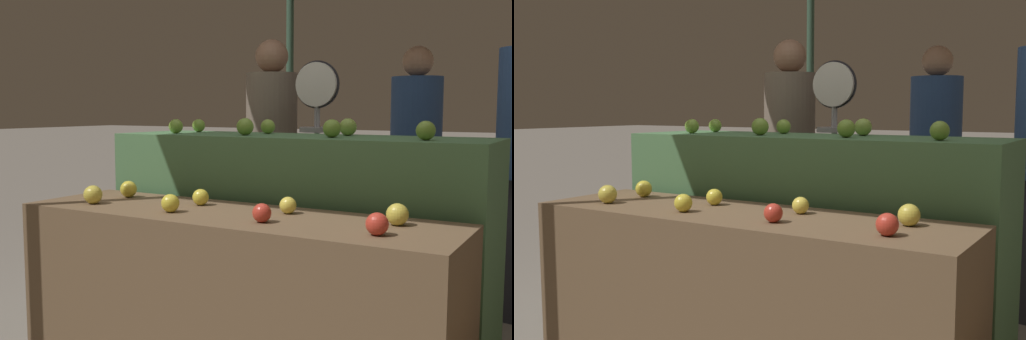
# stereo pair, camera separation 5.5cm
# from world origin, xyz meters

# --- Properties ---
(display_counter_front) EXTENTS (1.90, 0.55, 0.81)m
(display_counter_front) POSITION_xyz_m (0.00, 0.00, 0.40)
(display_counter_front) COLOR brown
(display_counter_front) RESTS_ON ground_plane
(display_counter_back) EXTENTS (1.90, 0.55, 1.11)m
(display_counter_back) POSITION_xyz_m (0.00, 0.60, 0.55)
(display_counter_back) COLOR #4C7A4C
(display_counter_back) RESTS_ON ground_plane
(apple_front_0) EXTENTS (0.08, 0.08, 0.08)m
(apple_front_0) POSITION_xyz_m (-0.66, -0.12, 0.85)
(apple_front_0) COLOR gold
(apple_front_0) RESTS_ON display_counter_front
(apple_front_1) EXTENTS (0.08, 0.08, 0.08)m
(apple_front_1) POSITION_xyz_m (-0.22, -0.11, 0.85)
(apple_front_1) COLOR gold
(apple_front_1) RESTS_ON display_counter_front
(apple_front_2) EXTENTS (0.07, 0.07, 0.07)m
(apple_front_2) POSITION_xyz_m (0.22, -0.11, 0.85)
(apple_front_2) COLOR red
(apple_front_2) RESTS_ON display_counter_front
(apple_front_3) EXTENTS (0.08, 0.08, 0.08)m
(apple_front_3) POSITION_xyz_m (0.67, -0.11, 0.85)
(apple_front_3) COLOR red
(apple_front_3) RESTS_ON display_counter_front
(apple_front_4) EXTENTS (0.08, 0.08, 0.08)m
(apple_front_4) POSITION_xyz_m (-0.67, 0.12, 0.85)
(apple_front_4) COLOR gold
(apple_front_4) RESTS_ON display_counter_front
(apple_front_5) EXTENTS (0.07, 0.07, 0.07)m
(apple_front_5) POSITION_xyz_m (-0.22, 0.10, 0.85)
(apple_front_5) COLOR gold
(apple_front_5) RESTS_ON display_counter_front
(apple_front_6) EXTENTS (0.07, 0.07, 0.07)m
(apple_front_6) POSITION_xyz_m (0.21, 0.11, 0.84)
(apple_front_6) COLOR yellow
(apple_front_6) RESTS_ON display_counter_front
(apple_front_7) EXTENTS (0.08, 0.08, 0.08)m
(apple_front_7) POSITION_xyz_m (0.68, 0.10, 0.85)
(apple_front_7) COLOR gold
(apple_front_7) RESTS_ON display_counter_front
(apple_back_0) EXTENTS (0.08, 0.08, 0.08)m
(apple_back_0) POSITION_xyz_m (-0.67, 0.50, 1.15)
(apple_back_0) COLOR #7AA338
(apple_back_0) RESTS_ON display_counter_back
(apple_back_1) EXTENTS (0.09, 0.09, 0.09)m
(apple_back_1) POSITION_xyz_m (-0.23, 0.49, 1.15)
(apple_back_1) COLOR #7AA338
(apple_back_1) RESTS_ON display_counter_back
(apple_back_2) EXTENTS (0.08, 0.08, 0.08)m
(apple_back_2) POSITION_xyz_m (0.23, 0.50, 1.15)
(apple_back_2) COLOR #7AA338
(apple_back_2) RESTS_ON display_counter_back
(apple_back_3) EXTENTS (0.08, 0.08, 0.08)m
(apple_back_3) POSITION_xyz_m (0.67, 0.49, 1.15)
(apple_back_3) COLOR #7AA338
(apple_back_3) RESTS_ON display_counter_back
(apple_back_4) EXTENTS (0.07, 0.07, 0.07)m
(apple_back_4) POSITION_xyz_m (-0.67, 0.71, 1.14)
(apple_back_4) COLOR #7AA338
(apple_back_4) RESTS_ON display_counter_back
(apple_back_5) EXTENTS (0.08, 0.08, 0.08)m
(apple_back_5) POSITION_xyz_m (-0.22, 0.70, 1.15)
(apple_back_5) COLOR #84AD3D
(apple_back_5) RESTS_ON display_counter_back
(apple_back_6) EXTENTS (0.09, 0.09, 0.09)m
(apple_back_6) POSITION_xyz_m (0.23, 0.71, 1.15)
(apple_back_6) COLOR #8EB247
(apple_back_6) RESTS_ON display_counter_back
(produce_scale) EXTENTS (0.29, 0.20, 1.53)m
(produce_scale) POSITION_xyz_m (-0.22, 1.30, 1.12)
(produce_scale) COLOR #99999E
(produce_scale) RESTS_ON ground_plane
(person_vendor_at_scale) EXTENTS (0.41, 0.41, 1.70)m
(person_vendor_at_scale) POSITION_xyz_m (-0.65, 1.51, 0.99)
(person_vendor_at_scale) COLOR #2D2D38
(person_vendor_at_scale) RESTS_ON ground_plane
(person_customer_right) EXTENTS (0.41, 0.41, 1.69)m
(person_customer_right) POSITION_xyz_m (0.10, 2.36, 0.97)
(person_customer_right) COLOR #2D2D38
(person_customer_right) RESTS_ON ground_plane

